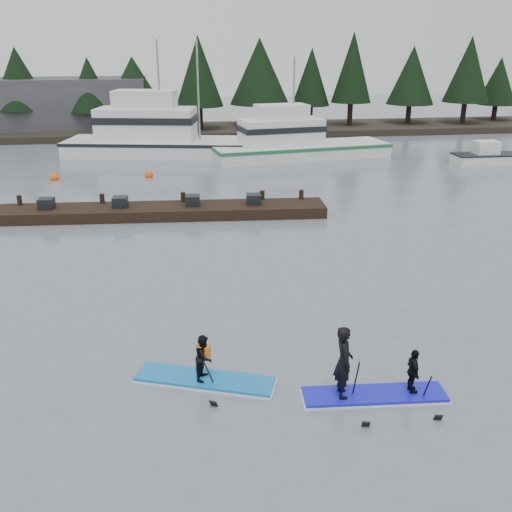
{
  "coord_description": "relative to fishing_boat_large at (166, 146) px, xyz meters",
  "views": [
    {
      "loc": [
        -2.64,
        -12.27,
        8.03
      ],
      "look_at": [
        0.0,
        6.0,
        1.1
      ],
      "focal_mm": 40.0,
      "sensor_mm": 36.0,
      "label": 1
    }
  ],
  "objects": [
    {
      "name": "ground",
      "position": [
        3.17,
        -31.62,
        -0.69
      ],
      "size": [
        160.0,
        160.0,
        0.0
      ],
      "primitive_type": "plane",
      "color": "slate",
      "rests_on": "ground"
    },
    {
      "name": "far_shore",
      "position": [
        3.17,
        10.38,
        -0.39
      ],
      "size": [
        70.0,
        8.0,
        0.6
      ],
      "primitive_type": "cube",
      "color": "#2D281E",
      "rests_on": "ground"
    },
    {
      "name": "treeline",
      "position": [
        3.17,
        10.38,
        -0.69
      ],
      "size": [
        60.0,
        4.0,
        8.0
      ],
      "primitive_type": null,
      "color": "black",
      "rests_on": "ground"
    },
    {
      "name": "waterfront_building",
      "position": [
        -10.83,
        12.38,
        1.81
      ],
      "size": [
        18.0,
        6.0,
        5.0
      ],
      "primitive_type": "cube",
      "color": "#4C4C51",
      "rests_on": "ground"
    },
    {
      "name": "fishing_boat_large",
      "position": [
        0.0,
        0.0,
        0.0
      ],
      "size": [
        16.56,
        7.48,
        9.22
      ],
      "rotation": [
        0.0,
        0.0,
        -0.2
      ],
      "color": "white",
      "rests_on": "ground"
    },
    {
      "name": "fishing_boat_medium",
      "position": [
        9.46,
        -2.67,
        -0.14
      ],
      "size": [
        13.43,
        5.7,
        7.95
      ],
      "rotation": [
        0.0,
        0.0,
        0.16
      ],
      "color": "white",
      "rests_on": "ground"
    },
    {
      "name": "skiff",
      "position": [
        23.07,
        -6.74,
        -0.33
      ],
      "size": [
        6.19,
        1.94,
        0.72
      ],
      "primitive_type": "cube",
      "rotation": [
        0.0,
        0.0,
        -0.01
      ],
      "color": "white",
      "rests_on": "ground"
    },
    {
      "name": "floating_dock",
      "position": [
        -0.17,
        -16.56,
        -0.42
      ],
      "size": [
        16.1,
        3.14,
        0.53
      ],
      "primitive_type": "cube",
      "rotation": [
        0.0,
        0.0,
        -0.06
      ],
      "color": "black",
      "rests_on": "ground"
    },
    {
      "name": "buoy_a",
      "position": [
        -6.9,
        -7.55,
        -0.69
      ],
      "size": [
        0.55,
        0.55,
        0.55
      ],
      "primitive_type": "sphere",
      "color": "#FF590C",
      "rests_on": "ground"
    },
    {
      "name": "buoy_b",
      "position": [
        -1.12,
        -7.63,
        -0.69
      ],
      "size": [
        0.54,
        0.54,
        0.54
      ],
      "primitive_type": "sphere",
      "color": "#FF590C",
      "rests_on": "ground"
    },
    {
      "name": "paddleboard_solo",
      "position": [
        1.03,
        -31.49,
        -0.32
      ],
      "size": [
        3.57,
        2.02,
        1.79
      ],
      "rotation": [
        0.0,
        0.0,
        -0.36
      ],
      "color": "blue",
      "rests_on": "ground"
    },
    {
      "name": "paddleboard_duo",
      "position": [
        4.82,
        -32.73,
        -0.04
      ],
      "size": [
        3.49,
        1.25,
        2.43
      ],
      "rotation": [
        0.0,
        0.0,
        -0.07
      ],
      "color": "#1718DA",
      "rests_on": "ground"
    }
  ]
}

